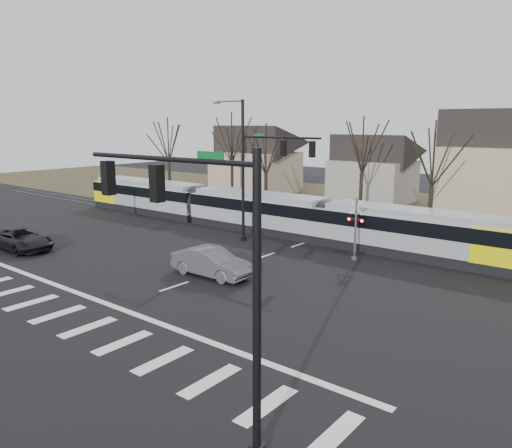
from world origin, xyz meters
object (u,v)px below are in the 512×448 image
Objects in this scene: sedan at (211,262)px; rail_crossing_signal at (355,231)px; tram at (257,210)px; suv at (21,239)px.

rail_crossing_signal is at bearing -32.08° from sedan.
tram is at bearing 162.95° from rail_crossing_signal.
rail_crossing_signal reaches higher than suv.
tram is 7.48× the size of suv.
rail_crossing_signal is at bearing -59.68° from suv.
suv is (-8.74, -15.17, -0.94)m from tram.
sedan is at bearing -76.91° from suv.
rail_crossing_signal is (19.20, 11.96, 1.14)m from suv.
tram is 8.19× the size of sedan.
sedan is 14.94m from suv.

